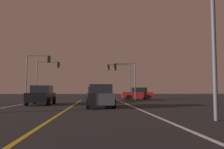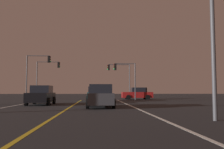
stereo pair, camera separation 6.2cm
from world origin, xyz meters
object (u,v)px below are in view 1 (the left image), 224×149
Objects in this scene: car_crossing_side at (137,94)px; traffic_light_far_left at (48,71)px; car_ahead_far at (95,94)px; car_lead_same_lane at (101,96)px; traffic_light_near_right at (124,72)px; traffic_light_near_left at (38,67)px; car_oncoming at (41,95)px; traffic_light_far_right at (119,73)px.

traffic_light_far_left is at bearing -16.79° from car_crossing_side.
traffic_light_far_left is (-7.51, 10.16, 3.51)m from car_ahead_far.
traffic_light_far_left reaches higher than car_lead_same_lane.
car_lead_same_lane is 15.31m from traffic_light_near_right.
car_oncoming is at bearing -74.72° from traffic_light_near_left.
car_ahead_far is 0.72× the size of traffic_light_near_left.
traffic_light_far_left reaches higher than traffic_light_near_right.
car_ahead_far is 0.78× the size of traffic_light_far_right.
car_lead_same_lane and car_ahead_far have the same top height.
car_oncoming is 0.86× the size of traffic_light_near_right.
traffic_light_near_left is (-11.69, 0.00, 0.67)m from traffic_light_near_right.
traffic_light_near_right is at bearing -25.64° from traffic_light_far_left.
traffic_light_near_right is 11.71m from traffic_light_near_left.
traffic_light_near_left is (-7.75, 4.66, 3.60)m from car_ahead_far.
car_oncoming is at bearing 51.01° from traffic_light_near_right.
car_crossing_side is 0.72× the size of traffic_light_near_left.
traffic_light_near_right is at bearing 92.66° from traffic_light_far_right.
car_oncoming is at bearing 48.69° from car_crossing_side.
car_oncoming is 14.20m from traffic_light_near_right.
car_lead_same_lane is (5.19, -3.80, 0.00)m from car_oncoming.
traffic_light_far_right is at bearing 25.68° from traffic_light_near_left.
car_lead_same_lane is at bearing 53.79° from car_oncoming.
traffic_light_near_right reaches higher than car_crossing_side.
traffic_light_near_right is at bearing 35.52° from car_crossing_side.
traffic_light_far_left is (-2.72, 16.30, 3.51)m from car_oncoming.
car_lead_same_lane is 21.88m from traffic_light_far_left.
car_oncoming is at bearing -80.54° from traffic_light_far_left.
car_lead_same_lane is at bearing -68.53° from traffic_light_far_left.
traffic_light_far_left is at bearing 87.54° from traffic_light_near_left.
traffic_light_near_right is 0.86× the size of traffic_light_far_left.
traffic_light_near_right is 5.52m from traffic_light_far_right.
car_crossing_side is at bearing -19.15° from car_lead_same_lane.
traffic_light_near_left is at bearing -164.72° from car_oncoming.
traffic_light_far_right is (3.69, 10.16, 3.27)m from car_ahead_far.
car_ahead_far is (-5.96, -6.10, 0.00)m from car_crossing_side.
car_lead_same_lane is 0.72× the size of traffic_light_near_left.
car_lead_same_lane is 17.09m from traffic_light_near_left.
traffic_light_far_left is at bearing 21.47° from car_lead_same_lane.
car_lead_same_lane is 1.00× the size of car_ahead_far.
car_ahead_far is at bearing -31.04° from traffic_light_near_left.
traffic_light_near_right is 12.72m from traffic_light_far_left.
traffic_light_near_right is at bearing -40.24° from car_ahead_far.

